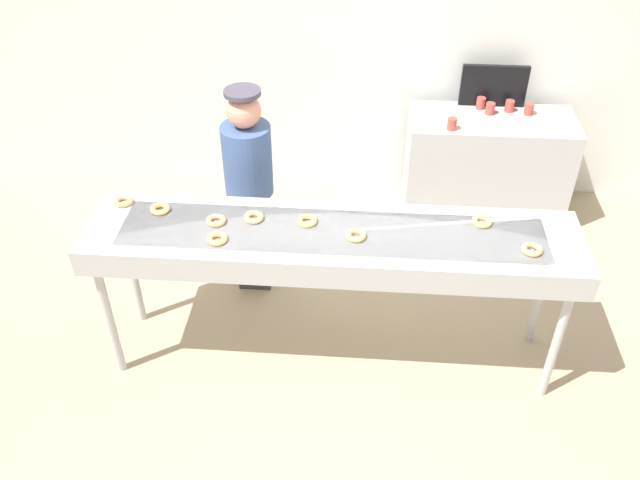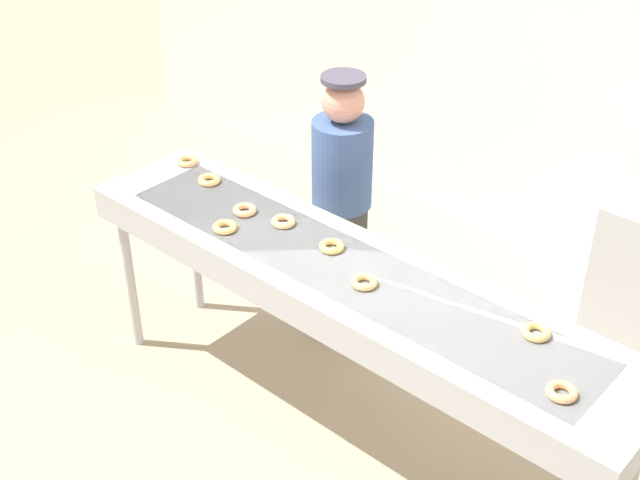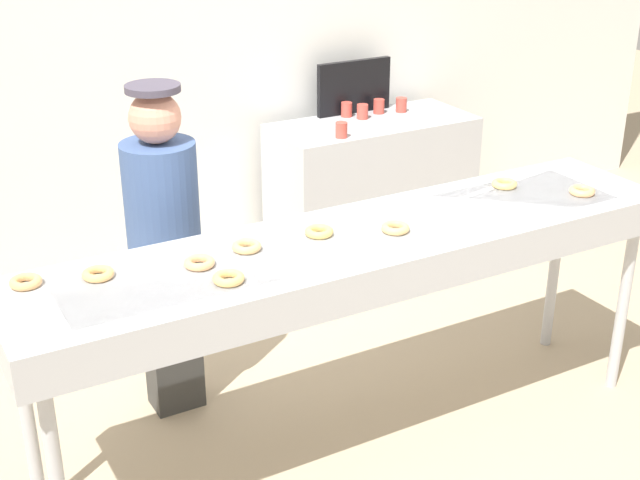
{
  "view_description": "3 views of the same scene",
  "coord_description": "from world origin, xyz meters",
  "px_view_note": "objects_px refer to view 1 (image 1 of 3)",
  "views": [
    {
      "loc": [
        0.17,
        -3.15,
        3.43
      ],
      "look_at": [
        -0.07,
        0.01,
        0.97
      ],
      "focal_mm": 37.45,
      "sensor_mm": 36.0,
      "label": 1
    },
    {
      "loc": [
        2.07,
        -2.53,
        3.31
      ],
      "look_at": [
        -0.26,
        0.11,
        1.04
      ],
      "focal_mm": 48.7,
      "sensor_mm": 36.0,
      "label": 2
    },
    {
      "loc": [
        -1.79,
        -2.85,
        2.51
      ],
      "look_at": [
        -0.15,
        0.07,
        1.03
      ],
      "focal_mm": 49.4,
      "sensor_mm": 36.0,
      "label": 3
    }
  ],
  "objects_px": {
    "glazed_donut_3": "(254,217)",
    "glazed_donut_4": "(123,201)",
    "paper_cup_2": "(509,106)",
    "glazed_donut_6": "(307,221)",
    "glazed_donut_1": "(217,239)",
    "prep_counter": "(485,167)",
    "glazed_donut_5": "(160,209)",
    "paper_cup_0": "(452,124)",
    "worker_baker": "(249,183)",
    "fryer_conveyor": "(332,243)",
    "paper_cup_3": "(490,108)",
    "glazed_donut_2": "(482,221)",
    "paper_cup_4": "(481,103)",
    "glazed_donut_8": "(356,235)",
    "paper_cup_1": "(529,109)",
    "glazed_donut_0": "(532,249)",
    "glazed_donut_7": "(216,220)",
    "menu_display": "(494,86)"
  },
  "relations": [
    {
      "from": "glazed_donut_8",
      "to": "paper_cup_1",
      "type": "bearing_deg",
      "value": 55.21
    },
    {
      "from": "paper_cup_1",
      "to": "paper_cup_3",
      "type": "xyz_separation_m",
      "value": [
        -0.31,
        -0.02,
        0.0
      ]
    },
    {
      "from": "fryer_conveyor",
      "to": "paper_cup_1",
      "type": "bearing_deg",
      "value": 51.73
    },
    {
      "from": "fryer_conveyor",
      "to": "glazed_donut_7",
      "type": "height_order",
      "value": "glazed_donut_7"
    },
    {
      "from": "glazed_donut_2",
      "to": "glazed_donut_3",
      "type": "height_order",
      "value": "same"
    },
    {
      "from": "glazed_donut_3",
      "to": "paper_cup_2",
      "type": "distance_m",
      "value": 2.59
    },
    {
      "from": "paper_cup_1",
      "to": "glazed_donut_5",
      "type": "bearing_deg",
      "value": -145.53
    },
    {
      "from": "glazed_donut_4",
      "to": "glazed_donut_5",
      "type": "distance_m",
      "value": 0.26
    },
    {
      "from": "glazed_donut_3",
      "to": "paper_cup_1",
      "type": "xyz_separation_m",
      "value": [
        1.97,
        1.8,
        -0.1
      ]
    },
    {
      "from": "paper_cup_2",
      "to": "paper_cup_3",
      "type": "distance_m",
      "value": 0.17
    },
    {
      "from": "glazed_donut_3",
      "to": "prep_counter",
      "type": "distance_m",
      "value": 2.47
    },
    {
      "from": "paper_cup_1",
      "to": "prep_counter",
      "type": "bearing_deg",
      "value": -160.57
    },
    {
      "from": "glazed_donut_1",
      "to": "glazed_donut_2",
      "type": "height_order",
      "value": "same"
    },
    {
      "from": "paper_cup_0",
      "to": "paper_cup_4",
      "type": "distance_m",
      "value": 0.47
    },
    {
      "from": "fryer_conveyor",
      "to": "glazed_donut_0",
      "type": "height_order",
      "value": "glazed_donut_0"
    },
    {
      "from": "glazed_donut_7",
      "to": "paper_cup_1",
      "type": "height_order",
      "value": "glazed_donut_7"
    },
    {
      "from": "glazed_donut_2",
      "to": "paper_cup_0",
      "type": "bearing_deg",
      "value": 92.04
    },
    {
      "from": "glazed_donut_6",
      "to": "glazed_donut_5",
      "type": "bearing_deg",
      "value": 176.52
    },
    {
      "from": "fryer_conveyor",
      "to": "glazed_donut_7",
      "type": "distance_m",
      "value": 0.71
    },
    {
      "from": "glazed_donut_0",
      "to": "paper_cup_0",
      "type": "distance_m",
      "value": 1.72
    },
    {
      "from": "prep_counter",
      "to": "menu_display",
      "type": "relative_size",
      "value": 2.49
    },
    {
      "from": "glazed_donut_2",
      "to": "glazed_donut_6",
      "type": "distance_m",
      "value": 1.05
    },
    {
      "from": "glazed_donut_1",
      "to": "glazed_donut_2",
      "type": "distance_m",
      "value": 1.58
    },
    {
      "from": "glazed_donut_5",
      "to": "paper_cup_0",
      "type": "bearing_deg",
      "value": 37.18
    },
    {
      "from": "glazed_donut_3",
      "to": "glazed_donut_1",
      "type": "bearing_deg",
      "value": -128.13
    },
    {
      "from": "glazed_donut_2",
      "to": "paper_cup_1",
      "type": "relative_size",
      "value": 1.25
    },
    {
      "from": "paper_cup_2",
      "to": "glazed_donut_6",
      "type": "bearing_deg",
      "value": -128.81
    },
    {
      "from": "glazed_donut_0",
      "to": "prep_counter",
      "type": "bearing_deg",
      "value": 88.32
    },
    {
      "from": "glazed_donut_3",
      "to": "glazed_donut_4",
      "type": "distance_m",
      "value": 0.85
    },
    {
      "from": "fryer_conveyor",
      "to": "paper_cup_0",
      "type": "distance_m",
      "value": 1.79
    },
    {
      "from": "glazed_donut_0",
      "to": "worker_baker",
      "type": "xyz_separation_m",
      "value": [
        -1.76,
        0.8,
        -0.15
      ]
    },
    {
      "from": "glazed_donut_4",
      "to": "paper_cup_0",
      "type": "relative_size",
      "value": 1.25
    },
    {
      "from": "glazed_donut_1",
      "to": "menu_display",
      "type": "height_order",
      "value": "menu_display"
    },
    {
      "from": "glazed_donut_3",
      "to": "prep_counter",
      "type": "height_order",
      "value": "glazed_donut_3"
    },
    {
      "from": "paper_cup_3",
      "to": "paper_cup_4",
      "type": "distance_m",
      "value": 0.11
    },
    {
      "from": "worker_baker",
      "to": "paper_cup_2",
      "type": "bearing_deg",
      "value": -159.9
    },
    {
      "from": "paper_cup_2",
      "to": "paper_cup_0",
      "type": "bearing_deg",
      "value": -144.89
    },
    {
      "from": "glazed_donut_8",
      "to": "paper_cup_4",
      "type": "bearing_deg",
      "value": 64.38
    },
    {
      "from": "fryer_conveyor",
      "to": "glazed_donut_0",
      "type": "xyz_separation_m",
      "value": [
        1.15,
        -0.11,
        0.11
      ]
    },
    {
      "from": "glazed_donut_2",
      "to": "paper_cup_4",
      "type": "xyz_separation_m",
      "value": [
        0.21,
        1.82,
        -0.1
      ]
    },
    {
      "from": "glazed_donut_1",
      "to": "glazed_donut_8",
      "type": "height_order",
      "value": "same"
    },
    {
      "from": "glazed_donut_4",
      "to": "glazed_donut_8",
      "type": "xyz_separation_m",
      "value": [
        1.47,
        -0.24,
        0.0
      ]
    },
    {
      "from": "fryer_conveyor",
      "to": "menu_display",
      "type": "bearing_deg",
      "value": 59.34
    },
    {
      "from": "glazed_donut_7",
      "to": "paper_cup_4",
      "type": "relative_size",
      "value": 1.25
    },
    {
      "from": "prep_counter",
      "to": "paper_cup_1",
      "type": "bearing_deg",
      "value": 19.43
    },
    {
      "from": "glazed_donut_4",
      "to": "paper_cup_0",
      "type": "distance_m",
      "value": 2.57
    },
    {
      "from": "paper_cup_3",
      "to": "fryer_conveyor",
      "type": "bearing_deg",
      "value": -122.1
    },
    {
      "from": "fryer_conveyor",
      "to": "paper_cup_2",
      "type": "distance_m",
      "value": 2.35
    },
    {
      "from": "glazed_donut_2",
      "to": "paper_cup_1",
      "type": "bearing_deg",
      "value": 71.19
    },
    {
      "from": "glazed_donut_3",
      "to": "glazed_donut_7",
      "type": "bearing_deg",
      "value": -167.36
    }
  ]
}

